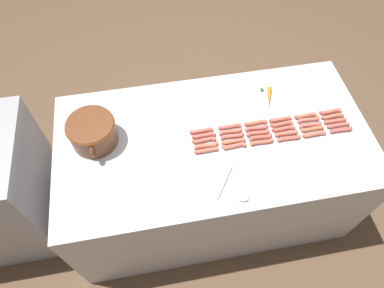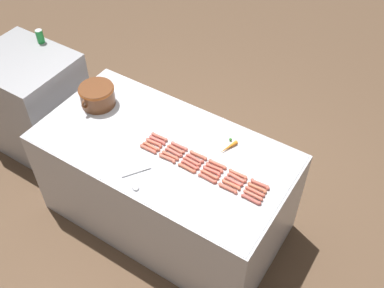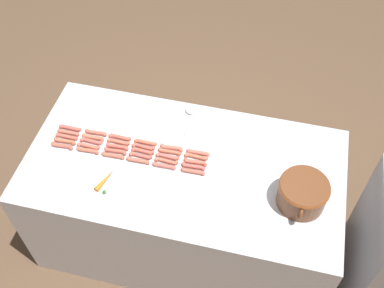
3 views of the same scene
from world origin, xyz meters
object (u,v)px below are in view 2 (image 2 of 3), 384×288
(hot_dog_8, at_px, (210,175))
(hot_dog_10, at_px, (170,155))
(hot_dog_13, at_px, (234,181))
(hot_dog_16, at_px, (174,152))
(hot_dog_12, at_px, (255,192))
(hot_dog_22, at_px, (176,149))
(hot_dog_7, at_px, (231,185))
(carrot, at_px, (228,147))
(bean_pot, at_px, (97,95))
(back_cabinet, at_px, (34,104))
(hot_dog_14, at_px, (212,171))
(hot_dog_9, at_px, (190,165))
(hot_dog_11, at_px, (151,146))
(hot_dog_29, at_px, (159,137))
(hot_dog_17, at_px, (154,143))
(hot_dog_25, at_px, (238,174))
(hot_dog_27, at_px, (198,155))
(hot_dog_0, at_px, (251,199))
(hot_dog_2, at_px, (208,178))
(hot_dog_6, at_px, (253,195))
(hot_dog_26, at_px, (217,164))
(hot_dog_15, at_px, (192,161))
(hot_dog_4, at_px, (167,158))
(hot_dog_23, at_px, (157,140))
(hot_dog_28, at_px, (179,146))
(hot_dog_18, at_px, (257,188))
(hot_dog_5, at_px, (148,149))
(hot_dog_20, at_px, (214,168))
(hot_dog_1, at_px, (228,188))
(soda_can, at_px, (40,36))
(hot_dog_21, at_px, (195,158))
(hot_dog_24, at_px, (260,184))
(serving_spoon, at_px, (136,182))
(hot_dog_3, at_px, (187,168))

(hot_dog_8, bearing_deg, hot_dog_10, 90.00)
(hot_dog_13, bearing_deg, hot_dog_16, 89.59)
(hot_dog_12, height_order, hot_dog_22, same)
(hot_dog_7, distance_m, carrot, 0.35)
(bean_pot, relative_size, carrot, 2.01)
(back_cabinet, height_order, hot_dog_14, back_cabinet)
(hot_dog_9, xyz_separation_m, hot_dog_11, (-0.00, 0.34, 0.00))
(hot_dog_14, distance_m, hot_dog_29, 0.51)
(hot_dog_29, bearing_deg, hot_dog_13, -96.38)
(hot_dog_14, distance_m, hot_dog_17, 0.51)
(hot_dog_11, bearing_deg, carrot, -58.19)
(bean_pot, bearing_deg, hot_dog_25, -92.43)
(hot_dog_11, distance_m, hot_dog_22, 0.19)
(hot_dog_27, bearing_deg, hot_dog_0, -106.23)
(hot_dog_2, distance_m, hot_dog_6, 0.34)
(hot_dog_12, distance_m, hot_dog_25, 0.19)
(hot_dog_14, xyz_separation_m, hot_dog_26, (0.07, -0.00, 0.00))
(hot_dog_8, height_order, hot_dog_15, same)
(hot_dog_11, height_order, bean_pot, bean_pot)
(hot_dog_4, height_order, hot_dog_23, same)
(hot_dog_10, bearing_deg, hot_dog_28, -1.63)
(hot_dog_14, bearing_deg, bean_pot, 83.61)
(hot_dog_10, xyz_separation_m, hot_dog_18, (0.07, -0.67, 0.00))
(hot_dog_5, xyz_separation_m, hot_dog_17, (0.07, 0.00, 0.00))
(hot_dog_0, bearing_deg, hot_dog_18, 5.39)
(hot_dog_9, bearing_deg, hot_dog_16, 77.00)
(hot_dog_6, relative_size, hot_dog_20, 1.00)
(hot_dog_15, xyz_separation_m, hot_dog_29, (0.08, 0.34, 0.00))
(hot_dog_15, distance_m, hot_dog_26, 0.19)
(hot_dog_16, xyz_separation_m, hot_dog_27, (0.07, -0.17, 0.00))
(hot_dog_16, bearing_deg, hot_dog_14, -90.40)
(hot_dog_1, distance_m, hot_dog_14, 0.19)
(hot_dog_25, bearing_deg, hot_dog_22, 94.05)
(hot_dog_16, height_order, bean_pot, bean_pot)
(hot_dog_8, xyz_separation_m, hot_dog_15, (0.04, 0.17, 0.00))
(back_cabinet, distance_m, hot_dog_23, 1.57)
(hot_dog_10, distance_m, soda_can, 1.78)
(hot_dog_11, bearing_deg, hot_dog_17, 5.74)
(hot_dog_11, relative_size, hot_dog_15, 1.00)
(hot_dog_12, distance_m, hot_dog_17, 0.85)
(hot_dog_21, relative_size, hot_dog_24, 1.00)
(soda_can, bearing_deg, hot_dog_18, -98.68)
(hot_dog_28, height_order, hot_dog_29, same)
(hot_dog_12, distance_m, hot_dog_22, 0.67)
(hot_dog_15, bearing_deg, hot_dog_2, -112.44)
(hot_dog_23, bearing_deg, hot_dog_9, -102.36)
(hot_dog_7, height_order, hot_dog_9, same)
(hot_dog_23, height_order, serving_spoon, hot_dog_23)
(hot_dog_21, xyz_separation_m, carrot, (0.23, -0.15, 0.00))
(hot_dog_3, relative_size, serving_spoon, 0.62)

